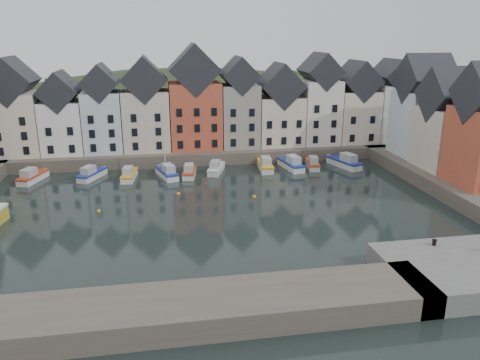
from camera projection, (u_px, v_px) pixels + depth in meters
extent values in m
plane|color=black|center=(214.00, 214.00, 57.28)|extent=(260.00, 260.00, 0.00)
cube|color=#52483F|center=(195.00, 150.00, 85.22)|extent=(90.00, 16.00, 2.00)
cube|color=#52483F|center=(473.00, 184.00, 65.78)|extent=(14.00, 54.00, 2.00)
cube|color=#52483F|center=(115.00, 317.00, 34.67)|extent=(50.00, 6.00, 2.00)
ellipsoid|color=#25351A|center=(189.00, 200.00, 115.33)|extent=(153.60, 70.40, 64.00)
sphere|color=#1F3115|center=(121.00, 95.00, 100.37)|extent=(5.77, 5.77, 5.77)
sphere|color=#1F3115|center=(285.00, 89.00, 116.04)|extent=(5.27, 5.27, 5.27)
sphere|color=#1F3115|center=(320.00, 93.00, 111.07)|extent=(5.07, 5.07, 5.07)
sphere|color=#1F3115|center=(247.00, 94.00, 109.20)|extent=(5.01, 5.01, 5.01)
sphere|color=#1F3115|center=(13.00, 104.00, 102.52)|extent=(3.94, 3.94, 3.94)
sphere|color=#1F3115|center=(299.00, 89.00, 116.15)|extent=(5.21, 5.21, 5.21)
sphere|color=#1F3115|center=(193.00, 91.00, 110.31)|extent=(5.45, 5.45, 5.45)
sphere|color=#1F3115|center=(353.00, 98.00, 106.70)|extent=(4.49, 4.49, 4.49)
cube|color=#EEE1C7|center=(17.00, 124.00, 76.83)|extent=(7.67, 8.00, 10.07)
cube|color=black|center=(11.00, 81.00, 74.77)|extent=(7.67, 8.16, 7.67)
cube|color=white|center=(64.00, 127.00, 78.22)|extent=(6.56, 8.00, 8.61)
cube|color=black|center=(60.00, 91.00, 76.46)|extent=(6.56, 8.16, 6.56)
cube|color=silver|center=(104.00, 121.00, 79.07)|extent=(6.20, 8.00, 10.02)
cube|color=black|center=(101.00, 82.00, 77.12)|extent=(6.20, 8.16, 6.20)
cube|color=beige|center=(147.00, 120.00, 80.20)|extent=(7.70, 8.00, 10.08)
cube|color=black|center=(144.00, 79.00, 78.14)|extent=(7.70, 8.16, 7.70)
cube|color=#C25237|center=(195.00, 115.00, 81.37)|extent=(8.69, 8.00, 11.28)
cube|color=black|center=(194.00, 69.00, 79.05)|extent=(8.69, 8.16, 8.69)
cube|color=gray|center=(239.00, 115.00, 82.69)|extent=(6.43, 8.00, 10.78)
cube|color=black|center=(239.00, 75.00, 80.61)|extent=(6.43, 8.16, 6.43)
cube|color=beige|center=(279.00, 120.00, 84.20)|extent=(7.88, 8.00, 8.56)
cube|color=black|center=(279.00, 85.00, 82.34)|extent=(7.88, 8.16, 7.88)
cube|color=white|center=(318.00, 112.00, 84.98)|extent=(6.50, 8.00, 11.27)
cube|color=black|center=(320.00, 71.00, 82.82)|extent=(6.50, 8.16, 6.50)
cube|color=#EEE1C7|center=(354.00, 116.00, 86.40)|extent=(7.23, 8.00, 9.32)
cube|color=black|center=(357.00, 81.00, 84.48)|extent=(7.23, 8.16, 7.23)
cube|color=white|center=(389.00, 112.00, 87.35)|extent=(6.18, 8.00, 10.32)
cube|color=black|center=(392.00, 76.00, 85.37)|extent=(6.18, 8.16, 6.18)
cube|color=silver|center=(421.00, 123.00, 76.25)|extent=(7.47, 8.00, 10.38)
cube|color=black|center=(426.00, 79.00, 74.12)|extent=(7.62, 8.00, 8.00)
cube|color=beige|center=(449.00, 138.00, 68.94)|extent=(8.14, 8.00, 8.89)
cube|color=black|center=(455.00, 94.00, 67.03)|extent=(8.30, 8.00, 8.00)
sphere|color=gold|center=(178.00, 194.00, 64.12)|extent=(0.50, 0.50, 0.50)
sphere|color=gold|center=(254.00, 197.00, 62.91)|extent=(0.50, 0.50, 0.50)
sphere|color=gold|center=(99.00, 211.00, 57.80)|extent=(0.50, 0.50, 0.50)
cube|color=silver|center=(33.00, 179.00, 70.14)|extent=(3.56, 6.40, 1.12)
cube|color=#B63B1A|center=(33.00, 175.00, 69.96)|extent=(3.69, 6.54, 0.26)
cube|color=#A5ACAE|center=(29.00, 173.00, 68.91)|extent=(2.09, 2.76, 1.23)
cube|color=silver|center=(92.00, 176.00, 71.55)|extent=(4.04, 6.09, 1.08)
cube|color=navy|center=(92.00, 172.00, 71.37)|extent=(4.18, 6.24, 0.25)
cube|color=#A5ACAE|center=(88.00, 170.00, 70.38)|extent=(2.22, 2.71, 1.18)
cube|color=silver|center=(129.00, 177.00, 71.28)|extent=(2.31, 5.95, 1.06)
cube|color=gold|center=(129.00, 173.00, 71.11)|extent=(2.42, 6.08, 0.24)
cube|color=#A5ACAE|center=(128.00, 171.00, 70.11)|extent=(1.58, 2.45, 1.16)
cube|color=silver|center=(167.00, 175.00, 72.16)|extent=(3.56, 6.49, 1.14)
cube|color=navy|center=(167.00, 171.00, 71.97)|extent=(3.69, 6.64, 0.26)
cube|color=#A5ACAE|center=(168.00, 168.00, 70.99)|extent=(2.10, 2.80, 1.24)
cylinder|color=silver|center=(164.00, 137.00, 70.95)|extent=(0.15, 0.15, 11.39)
cube|color=silver|center=(189.00, 173.00, 72.91)|extent=(2.56, 5.90, 1.05)
cube|color=#B63B1A|center=(189.00, 170.00, 72.74)|extent=(2.67, 6.03, 0.24)
cube|color=#A5ACAE|center=(189.00, 168.00, 71.75)|extent=(1.66, 2.46, 1.14)
cube|color=silver|center=(216.00, 170.00, 74.73)|extent=(3.45, 6.03, 1.06)
cube|color=silver|center=(216.00, 167.00, 74.56)|extent=(3.57, 6.17, 0.24)
cube|color=#A5ACAE|center=(215.00, 165.00, 73.57)|extent=(2.00, 2.62, 1.16)
cube|color=silver|center=(265.00, 167.00, 76.25)|extent=(2.43, 6.50, 1.17)
cube|color=gold|center=(265.00, 163.00, 76.06)|extent=(2.54, 6.63, 0.27)
cube|color=#A5ACAE|center=(266.00, 161.00, 74.97)|extent=(1.69, 2.66, 1.27)
cube|color=silver|center=(291.00, 166.00, 76.71)|extent=(2.98, 6.88, 1.22)
cube|color=navy|center=(291.00, 162.00, 76.51)|extent=(3.11, 7.03, 0.28)
cube|color=#A5ACAE|center=(294.00, 160.00, 75.41)|extent=(1.94, 2.87, 1.33)
cube|color=silver|center=(312.00, 165.00, 77.39)|extent=(2.72, 5.92, 1.05)
cube|color=#B63B1A|center=(312.00, 162.00, 77.22)|extent=(2.83, 6.05, 0.24)
cube|color=#A5ACAE|center=(313.00, 160.00, 76.23)|extent=(1.72, 2.49, 1.14)
cube|color=silver|center=(344.00, 164.00, 77.78)|extent=(4.08, 7.14, 1.25)
cube|color=navy|center=(344.00, 160.00, 77.57)|extent=(4.24, 7.30, 0.28)
cube|color=#A5ACAE|center=(348.00, 158.00, 76.50)|extent=(2.37, 3.10, 1.37)
cylinder|color=black|center=(434.00, 243.00, 44.16)|extent=(0.36, 0.36, 0.50)
cylinder|color=black|center=(435.00, 240.00, 44.08)|extent=(0.48, 0.48, 0.08)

